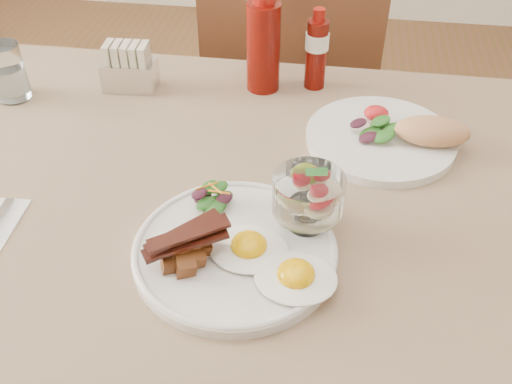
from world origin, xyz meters
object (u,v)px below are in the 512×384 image
Objects in this scene: hot_sauce_bottle at (316,50)px; sugar_caddy at (129,69)px; fruit_cup at (308,195)px; chair_far at (291,101)px; main_plate at (235,251)px; second_plate at (393,135)px; water_glass at (9,75)px; ketchup_bottle at (263,45)px; table at (252,237)px.

hot_sauce_bottle is 0.36m from sugar_caddy.
fruit_cup is 0.42m from hot_sauce_bottle.
main_plate is at bearing -90.26° from chair_far.
water_glass is (-0.72, 0.05, 0.03)m from second_plate.
chair_far is 3.34× the size of second_plate.
main_plate is 0.49m from hot_sauce_bottle.
ketchup_bottle is at bearing 106.55° from fruit_cup.
table is 0.40m from hot_sauce_bottle.
ketchup_bottle reaches higher than chair_far.
table is 8.38× the size of hot_sauce_bottle.
fruit_cup is at bearing -87.42° from hot_sauce_bottle.
chair_far is at bearing 41.55° from water_glass.
water_glass reaches higher than sugar_caddy.
table is at bearing 88.42° from main_plate.
ketchup_bottle reaches higher than sugar_caddy.
table is 0.68m from chair_far.
hot_sauce_bottle is (0.07, 0.48, 0.07)m from main_plate.
table is 0.38m from ketchup_bottle.
ketchup_bottle is (-0.03, -0.33, 0.32)m from chair_far.
chair_far is 0.44m from hot_sauce_bottle.
second_plate is (0.13, 0.24, -0.05)m from fruit_cup.
second_plate is at bearing -50.60° from hot_sauce_bottle.
sugar_caddy is at bearing 124.25° from main_plate.
water_glass is at bearing 153.75° from fruit_cup.
main_plate is at bearing -147.11° from fruit_cup.
second_plate is at bearing -3.86° from water_glass.
chair_far reaches higher than second_plate.
table is at bearing -141.40° from second_plate.
fruit_cup is (0.09, 0.06, 0.06)m from main_plate.
table is 0.30m from second_plate.
hot_sauce_bottle reaches higher than sugar_caddy.
fruit_cup is (0.09, -0.73, 0.30)m from chair_far.
chair_far is 8.57× the size of water_glass.
ketchup_bottle is at bearing 13.19° from water_glass.
sugar_caddy reaches higher than main_plate.
fruit_cup is at bearing -73.45° from ketchup_bottle.
hot_sauce_bottle is (0.07, 0.35, 0.17)m from table.
water_glass is at bearing 176.14° from second_plate.
ketchup_bottle is (-0.03, 0.33, 0.18)m from table.
hot_sauce_bottle is at bearing 12.03° from ketchup_bottle.
water_glass is (-0.47, -0.11, -0.04)m from ketchup_bottle.
sugar_caddy is at bearing -169.95° from hot_sauce_bottle.
table is 0.56m from water_glass.
fruit_cup is 0.92× the size of water_glass.
ketchup_bottle is at bearing -167.97° from hot_sauce_bottle.
hot_sauce_bottle is (-0.02, 0.42, 0.01)m from fruit_cup.
sugar_caddy is at bearing 167.02° from second_plate.
main_plate is 1.76× the size of hot_sauce_bottle.
main_plate is at bearing -126.22° from second_plate.
table is at bearing -23.93° from water_glass.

